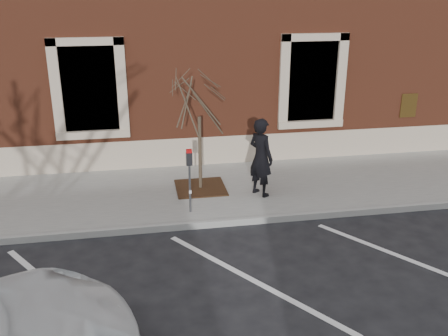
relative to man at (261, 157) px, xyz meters
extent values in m
plane|color=#28282B|center=(-0.99, -1.17, -1.10)|extent=(120.00, 120.00, 0.00)
cube|color=#A6A49C|center=(-0.99, 0.58, -1.02)|extent=(40.00, 3.50, 0.15)
cube|color=#9E9E99|center=(-0.99, -1.22, -1.02)|extent=(40.00, 0.12, 0.15)
cube|color=brown|center=(-0.99, 6.58, 2.90)|extent=(40.00, 8.50, 8.00)
cube|color=#B8A48C|center=(-0.99, 2.36, -0.55)|extent=(40.00, 0.06, 0.80)
cube|color=black|center=(-3.99, 2.48, 1.30)|extent=(1.40, 0.30, 2.20)
cube|color=#B8A48C|center=(-3.99, 2.31, 0.10)|extent=(1.90, 0.20, 0.20)
cube|color=black|center=(2.01, 2.48, 1.30)|extent=(1.40, 0.30, 2.20)
cube|color=#B8A48C|center=(2.01, 2.31, 0.10)|extent=(1.90, 0.20, 0.20)
imported|color=black|center=(0.00, 0.00, 0.00)|extent=(0.75, 0.83, 1.89)
cylinder|color=#595B60|center=(-1.77, -0.70, -0.39)|extent=(0.05, 0.05, 1.11)
cube|color=black|center=(-1.77, -0.70, 0.31)|extent=(0.13, 0.10, 0.29)
cube|color=#BA0C0E|center=(-1.77, -0.70, 0.49)|extent=(0.12, 0.10, 0.07)
cube|color=white|center=(-1.77, -0.75, -0.45)|extent=(0.06, 0.00, 0.08)
cube|color=#3B2312|center=(-1.37, 0.62, -0.93)|extent=(1.22, 1.22, 0.03)
cylinder|color=#493A2C|center=(-1.37, 0.62, -0.03)|extent=(0.08, 0.08, 1.84)
camera|label=1|loc=(-2.81, -10.80, 3.88)|focal=40.00mm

